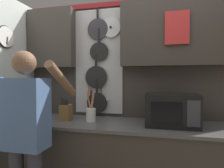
{
  "coord_description": "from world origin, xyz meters",
  "views": [
    {
      "loc": [
        0.48,
        -2.06,
        1.4
      ],
      "look_at": [
        -0.08,
        0.22,
        1.33
      ],
      "focal_mm": 32.0,
      "sensor_mm": 36.0,
      "label": 1
    }
  ],
  "objects_px": {
    "utensil_crock": "(91,113)",
    "person": "(26,128)",
    "microwave": "(172,110)",
    "knife_block": "(66,112)"
  },
  "relations": [
    {
      "from": "microwave",
      "to": "knife_block",
      "type": "bearing_deg",
      "value": 179.99
    },
    {
      "from": "microwave",
      "to": "knife_block",
      "type": "xyz_separation_m",
      "value": [
        -1.15,
        0.0,
        -0.07
      ]
    },
    {
      "from": "knife_block",
      "to": "utensil_crock",
      "type": "distance_m",
      "value": 0.3
    },
    {
      "from": "microwave",
      "to": "utensil_crock",
      "type": "height_order",
      "value": "utensil_crock"
    },
    {
      "from": "utensil_crock",
      "to": "person",
      "type": "distance_m",
      "value": 0.7
    },
    {
      "from": "knife_block",
      "to": "person",
      "type": "relative_size",
      "value": 0.16
    },
    {
      "from": "utensil_crock",
      "to": "person",
      "type": "relative_size",
      "value": 0.21
    },
    {
      "from": "microwave",
      "to": "person",
      "type": "height_order",
      "value": "person"
    },
    {
      "from": "microwave",
      "to": "person",
      "type": "bearing_deg",
      "value": -154.45
    },
    {
      "from": "knife_block",
      "to": "person",
      "type": "xyz_separation_m",
      "value": [
        -0.08,
        -0.59,
        -0.05
      ]
    }
  ]
}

